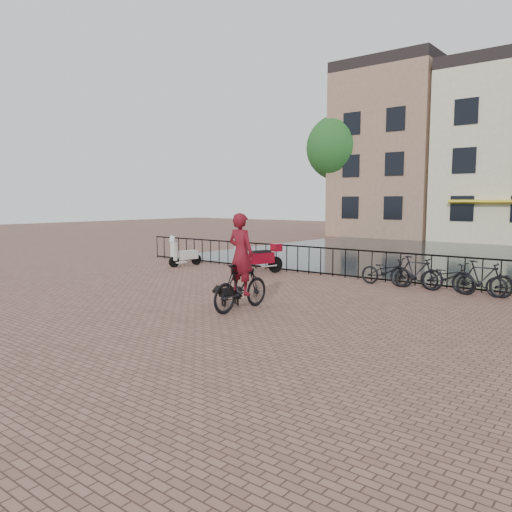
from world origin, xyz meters
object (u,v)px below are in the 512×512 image
Objects in this scene: cyclist at (241,267)px; dog at (230,295)px; scooter at (185,250)px; motorcycle at (259,255)px.

cyclist is 0.99m from dog.
scooter is at bearing -33.65° from cyclist.
motorcycle reaches higher than scooter.
motorcycle is at bearing -55.09° from cyclist.
dog is 0.43× the size of motorcycle.
cyclist reaches higher than motorcycle.
dog is 8.14m from scooter.
motorcycle is (-2.83, 4.77, 0.43)m from dog.
dog is at bearing -22.08° from cyclist.
motorcycle is at bearing 10.24° from scooter.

